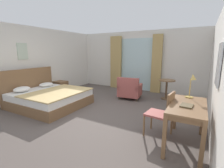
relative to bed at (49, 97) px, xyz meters
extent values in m
cube|color=#564C47|center=(1.58, 0.06, -0.32)|extent=(6.11, 7.37, 0.10)
cube|color=silver|center=(1.58, 3.48, 0.99)|extent=(5.71, 0.12, 2.52)
cube|color=silver|center=(-1.21, 0.06, 0.99)|extent=(0.12, 6.97, 2.52)
cube|color=silver|center=(4.37, 0.06, 0.99)|extent=(0.12, 6.97, 2.52)
cube|color=silver|center=(1.52, 3.40, 0.84)|extent=(1.42, 0.02, 2.22)
cube|color=tan|center=(0.59, 3.30, 0.90)|extent=(0.53, 0.10, 2.34)
cube|color=tan|center=(2.45, 3.30, 0.90)|extent=(0.39, 0.10, 2.34)
cube|color=brown|center=(0.08, 0.00, -0.13)|extent=(2.01, 1.89, 0.28)
cube|color=white|center=(0.08, 0.00, 0.10)|extent=(1.95, 1.83, 0.19)
cube|color=brown|center=(-0.94, -0.02, 0.29)|extent=(0.11, 1.88, 1.11)
cube|color=tan|center=(0.40, 0.01, 0.21)|extent=(1.34, 1.85, 0.03)
ellipsoid|color=white|center=(-0.62, -0.46, 0.28)|extent=(0.38, 0.51, 0.16)
ellipsoid|color=white|center=(-0.64, 0.43, 0.26)|extent=(0.40, 0.51, 0.13)
cube|color=brown|center=(-0.88, 1.29, -0.02)|extent=(0.48, 0.42, 0.49)
cube|color=brown|center=(-0.88, 1.07, 0.07)|extent=(0.41, 0.01, 0.12)
cube|color=brown|center=(3.92, -0.25, 0.48)|extent=(0.59, 1.21, 0.04)
cube|color=brown|center=(3.92, -0.25, 0.43)|extent=(0.54, 1.15, 0.08)
cube|color=brown|center=(4.19, -0.82, 0.10)|extent=(0.06, 0.06, 0.73)
cube|color=brown|center=(4.18, 0.32, 0.10)|extent=(0.06, 0.06, 0.73)
cube|color=brown|center=(3.67, -0.83, 0.10)|extent=(0.06, 0.06, 0.73)
cube|color=brown|center=(3.66, 0.32, 0.10)|extent=(0.06, 0.06, 0.73)
cube|color=#9E4C47|center=(3.41, -0.14, 0.18)|extent=(0.51, 0.47, 0.04)
cube|color=brown|center=(3.63, -0.16, 0.42)|extent=(0.08, 0.40, 0.45)
cylinder|color=brown|center=(3.22, 0.07, -0.05)|extent=(0.04, 0.04, 0.43)
cylinder|color=brown|center=(3.18, -0.31, -0.05)|extent=(0.04, 0.04, 0.43)
cylinder|color=brown|center=(3.65, 0.03, -0.05)|extent=(0.04, 0.04, 0.43)
cylinder|color=brown|center=(3.61, -0.35, -0.05)|extent=(0.04, 0.04, 0.43)
cylinder|color=tan|center=(3.90, 0.23, 0.51)|extent=(0.15, 0.15, 0.02)
cylinder|color=tan|center=(3.90, 0.23, 0.70)|extent=(0.02, 0.02, 0.36)
cone|color=tan|center=(3.94, 0.19, 0.92)|extent=(0.13, 0.13, 0.15)
cube|color=brown|center=(3.91, -0.36, 0.51)|extent=(0.21, 0.26, 0.02)
cube|color=#9E4C47|center=(1.88, 1.99, -0.04)|extent=(0.83, 0.79, 0.26)
cube|color=#9E4C47|center=(1.92, 1.70, 0.31)|extent=(0.76, 0.21, 0.43)
cube|color=#9E4C47|center=(2.20, 2.03, 0.17)|extent=(0.19, 0.71, 0.16)
cube|color=#9E4C47|center=(1.56, 1.95, 0.17)|extent=(0.19, 0.71, 0.16)
cylinder|color=#4C3D2D|center=(2.16, 2.32, -0.22)|extent=(0.04, 0.04, 0.10)
cylinder|color=#4C3D2D|center=(1.53, 2.24, -0.22)|extent=(0.04, 0.04, 0.10)
cylinder|color=#4C3D2D|center=(2.23, 1.74, -0.22)|extent=(0.04, 0.04, 0.10)
cylinder|color=#4C3D2D|center=(1.60, 1.66, -0.22)|extent=(0.04, 0.04, 0.10)
cylinder|color=brown|center=(3.04, 2.53, 0.41)|extent=(0.57, 0.57, 0.03)
cylinder|color=brown|center=(3.04, 2.53, 0.06)|extent=(0.07, 0.07, 0.67)
cylinder|color=brown|center=(3.04, 2.53, -0.26)|extent=(0.31, 0.31, 0.02)
cube|color=#B7C6B2|center=(-1.13, 0.00, 1.41)|extent=(0.03, 0.34, 0.53)
cube|color=silver|center=(4.29, -0.25, 1.20)|extent=(0.02, 0.54, 0.65)
camera|label=1|loc=(4.08, -3.18, 1.39)|focal=25.53mm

